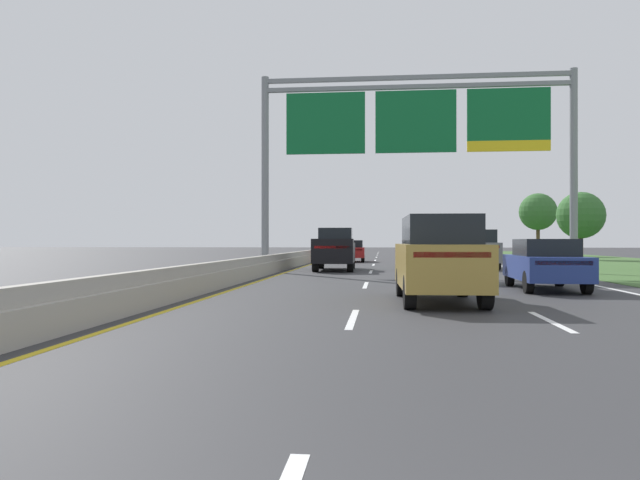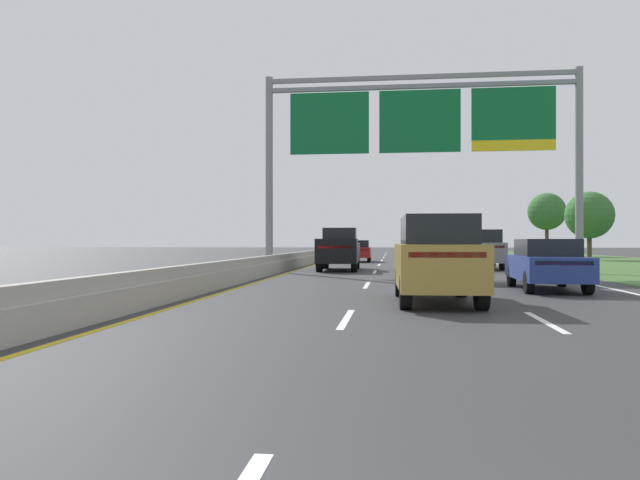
% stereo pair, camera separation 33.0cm
% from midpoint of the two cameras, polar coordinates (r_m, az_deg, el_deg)
% --- Properties ---
extents(ground_plane, '(220.00, 220.00, 0.00)m').
position_cam_midpoint_polar(ground_plane, '(36.25, 8.67, -2.49)').
color(ground_plane, '#333335').
extents(lane_striping, '(11.96, 106.00, 0.01)m').
position_cam_midpoint_polar(lane_striping, '(35.80, 8.70, -2.51)').
color(lane_striping, white).
rests_on(lane_striping, ground).
extents(median_barrier_concrete, '(0.60, 110.00, 0.85)m').
position_cam_midpoint_polar(median_barrier_concrete, '(36.64, -1.70, -1.91)').
color(median_barrier_concrete, '#A8A399').
rests_on(median_barrier_concrete, ground).
extents(overhead_sign_gantry, '(15.06, 0.42, 9.62)m').
position_cam_midpoint_polar(overhead_sign_gantry, '(29.87, 9.66, 10.15)').
color(overhead_sign_gantry, gray).
rests_on(overhead_sign_gantry, ground).
extents(pickup_truck_black, '(2.14, 5.45, 2.20)m').
position_cam_midpoint_polar(pickup_truck_black, '(31.41, 2.12, -0.89)').
color(pickup_truck_black, black).
rests_on(pickup_truck_black, ground).
extents(car_gold_centre_lane_suv, '(2.02, 4.75, 2.11)m').
position_cam_midpoint_polar(car_gold_centre_lane_suv, '(15.11, 11.51, -1.65)').
color(car_gold_centre_lane_suv, '#A38438').
rests_on(car_gold_centre_lane_suv, ground).
extents(car_grey_right_lane_suv, '(1.90, 4.70, 2.11)m').
position_cam_midpoint_polar(car_grey_right_lane_suv, '(33.97, 15.24, -0.79)').
color(car_grey_right_lane_suv, slate).
rests_on(car_grey_right_lane_suv, ground).
extents(car_red_left_lane_sedan, '(1.91, 4.44, 1.57)m').
position_cam_midpoint_polar(car_red_left_lane_sedan, '(44.37, 3.82, -1.00)').
color(car_red_left_lane_sedan, maroon).
rests_on(car_red_left_lane_sedan, ground).
extents(car_navy_right_lane_sedan, '(1.82, 4.40, 1.57)m').
position_cam_midpoint_polar(car_navy_right_lane_sedan, '(47.84, 12.92, -0.93)').
color(car_navy_right_lane_sedan, '#161E47').
rests_on(car_navy_right_lane_sedan, ground).
extents(car_blue_right_lane_sedan, '(1.94, 4.45, 1.57)m').
position_cam_midpoint_polar(car_blue_right_lane_sedan, '(19.95, 20.97, -2.07)').
color(car_blue_right_lane_sedan, navy).
rests_on(car_blue_right_lane_sedan, ground).
extents(roadside_tree_far, '(3.73, 3.73, 5.44)m').
position_cam_midpoint_polar(roadside_tree_far, '(52.48, 24.17, 2.14)').
color(roadside_tree_far, '#4C3823').
rests_on(roadside_tree_far, ground).
extents(roadside_tree_distant, '(3.72, 3.72, 6.34)m').
position_cam_midpoint_polar(roadside_tree_distant, '(64.84, 20.69, 2.51)').
color(roadside_tree_distant, '#4C3823').
rests_on(roadside_tree_distant, ground).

